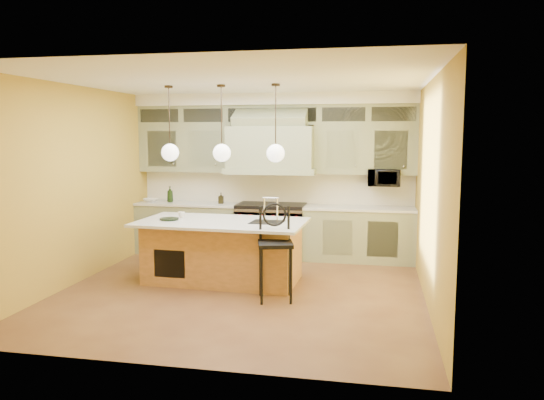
% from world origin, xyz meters
% --- Properties ---
extents(floor, '(5.00, 5.00, 0.00)m').
position_xyz_m(floor, '(0.00, 0.00, 0.00)').
color(floor, '#55321D').
rests_on(floor, ground).
extents(ceiling, '(5.00, 5.00, 0.00)m').
position_xyz_m(ceiling, '(0.00, 0.00, 2.90)').
color(ceiling, white).
rests_on(ceiling, wall_back).
extents(wall_back, '(5.00, 0.00, 5.00)m').
position_xyz_m(wall_back, '(0.00, 2.50, 1.45)').
color(wall_back, '#B39031').
rests_on(wall_back, ground).
extents(wall_front, '(5.00, 0.00, 5.00)m').
position_xyz_m(wall_front, '(0.00, -2.50, 1.45)').
color(wall_front, '#B39031').
rests_on(wall_front, ground).
extents(wall_left, '(0.00, 5.00, 5.00)m').
position_xyz_m(wall_left, '(-2.50, 0.00, 1.45)').
color(wall_left, '#B39031').
rests_on(wall_left, ground).
extents(wall_right, '(0.00, 5.00, 5.00)m').
position_xyz_m(wall_right, '(2.50, 0.00, 1.45)').
color(wall_right, '#B39031').
rests_on(wall_right, ground).
extents(back_cabinetry, '(5.00, 0.77, 2.90)m').
position_xyz_m(back_cabinetry, '(0.00, 2.23, 1.43)').
color(back_cabinetry, gray).
rests_on(back_cabinetry, floor).
extents(range, '(1.20, 0.74, 0.96)m').
position_xyz_m(range, '(0.00, 2.14, 0.49)').
color(range, silver).
rests_on(range, floor).
extents(kitchen_island, '(2.50, 1.40, 1.35)m').
position_xyz_m(kitchen_island, '(-0.39, 0.45, 0.47)').
color(kitchen_island, olive).
rests_on(kitchen_island, floor).
extents(counter_stool, '(0.54, 0.54, 1.28)m').
position_xyz_m(counter_stool, '(0.53, -0.27, 0.73)').
color(counter_stool, black).
rests_on(counter_stool, floor).
extents(microwave, '(0.54, 0.37, 0.30)m').
position_xyz_m(microwave, '(1.95, 2.25, 1.45)').
color(microwave, black).
rests_on(microwave, back_cabinetry).
extents(oil_bottle_a, '(0.11, 0.11, 0.29)m').
position_xyz_m(oil_bottle_a, '(-1.91, 2.15, 1.09)').
color(oil_bottle_a, black).
rests_on(oil_bottle_a, back_cabinetry).
extents(oil_bottle_b, '(0.10, 0.10, 0.20)m').
position_xyz_m(oil_bottle_b, '(-0.93, 2.15, 1.04)').
color(oil_bottle_b, black).
rests_on(oil_bottle_b, back_cabinetry).
extents(fruit_bowl, '(0.27, 0.27, 0.06)m').
position_xyz_m(fruit_bowl, '(-2.30, 2.15, 0.97)').
color(fruit_bowl, white).
rests_on(fruit_bowl, back_cabinetry).
extents(cup, '(0.11, 0.11, 0.09)m').
position_xyz_m(cup, '(-1.09, 0.56, 0.97)').
color(cup, silver).
rests_on(cup, kitchen_island).
extents(pendant_left, '(0.26, 0.26, 1.11)m').
position_xyz_m(pendant_left, '(-1.20, 0.45, 1.95)').
color(pendant_left, '#2D2319').
rests_on(pendant_left, ceiling).
extents(pendant_center, '(0.26, 0.26, 1.11)m').
position_xyz_m(pendant_center, '(-0.40, 0.45, 1.95)').
color(pendant_center, '#2D2319').
rests_on(pendant_center, ceiling).
extents(pendant_right, '(0.26, 0.26, 1.11)m').
position_xyz_m(pendant_right, '(0.40, 0.45, 1.95)').
color(pendant_right, '#2D2319').
rests_on(pendant_right, ceiling).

